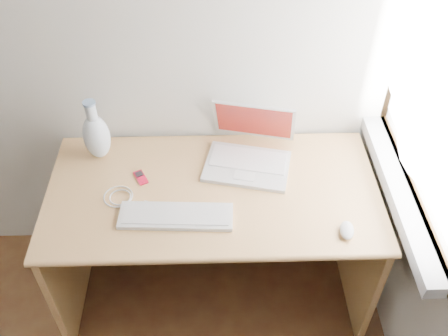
{
  "coord_description": "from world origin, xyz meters",
  "views": [
    {
      "loc": [
        0.94,
        -0.07,
        2.26
      ],
      "look_at": [
        0.98,
        1.35,
        0.89
      ],
      "focal_mm": 40.0,
      "sensor_mm": 36.0,
      "label": 1
    }
  ],
  "objects_px": {
    "desk": "(213,208)",
    "external_keyboard": "(176,216)",
    "laptop": "(247,151)",
    "vase": "(96,135)"
  },
  "relations": [
    {
      "from": "desk",
      "to": "external_keyboard",
      "type": "bearing_deg",
      "value": -121.92
    },
    {
      "from": "laptop",
      "to": "external_keyboard",
      "type": "height_order",
      "value": "laptop"
    },
    {
      "from": "vase",
      "to": "laptop",
      "type": "bearing_deg",
      "value": -4.35
    },
    {
      "from": "desk",
      "to": "laptop",
      "type": "height_order",
      "value": "laptop"
    },
    {
      "from": "laptop",
      "to": "vase",
      "type": "xyz_separation_m",
      "value": [
        -0.65,
        0.05,
        0.06
      ]
    },
    {
      "from": "external_keyboard",
      "to": "vase",
      "type": "bearing_deg",
      "value": 136.16
    },
    {
      "from": "desk",
      "to": "vase",
      "type": "relative_size",
      "value": 4.7
    },
    {
      "from": "desk",
      "to": "laptop",
      "type": "relative_size",
      "value": 3.41
    },
    {
      "from": "desk",
      "to": "laptop",
      "type": "xyz_separation_m",
      "value": [
        0.15,
        0.09,
        0.27
      ]
    },
    {
      "from": "desk",
      "to": "vase",
      "type": "distance_m",
      "value": 0.62
    }
  ]
}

